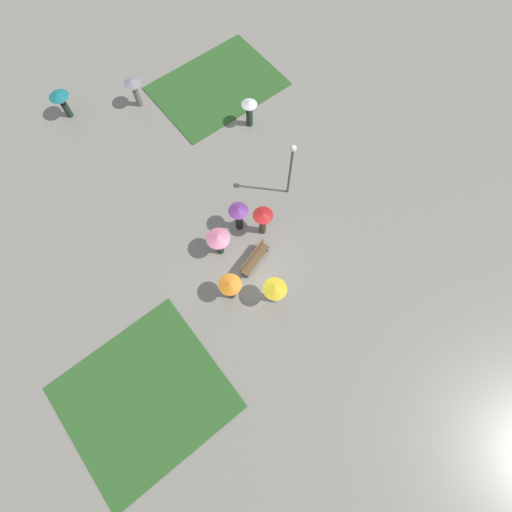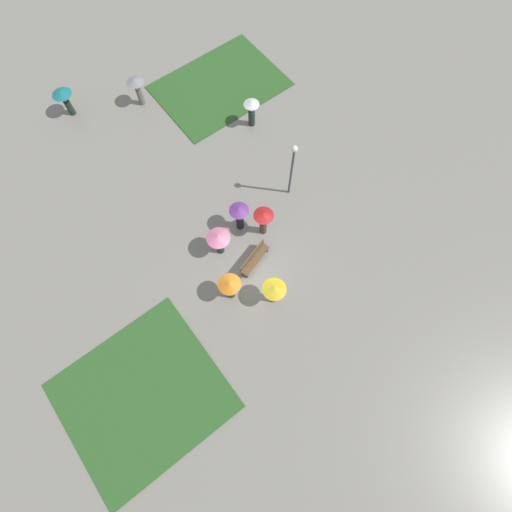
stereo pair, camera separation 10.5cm
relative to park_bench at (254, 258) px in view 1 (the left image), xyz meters
name	(u,v)px [view 1 (the left image)]	position (x,y,z in m)	size (l,w,h in m)	color
ground_plane	(251,267)	(-0.26, -0.14, -0.48)	(90.00, 90.00, 0.00)	gray
lawn_patch_near	(145,397)	(-7.89, -2.11, -0.45)	(6.78, 6.33, 0.06)	#2D5B26
lawn_patch_far	(217,86)	(5.48, 10.65, -0.45)	(7.54, 5.51, 0.06)	#2D5B26
park_bench	(254,258)	(0.00, 0.00, 0.00)	(1.98, 0.95, 0.90)	brown
lamp_post	(291,164)	(4.03, 2.12, 2.09)	(0.32, 0.32, 3.92)	#474C51
crowd_person_purple	(239,215)	(0.66, 2.04, 0.81)	(1.00, 1.00, 1.95)	black
crowd_person_yellow	(275,291)	(-0.45, -2.13, 0.79)	(1.13, 1.13, 1.77)	slate
crowd_person_red	(263,219)	(1.44, 1.09, 0.84)	(1.01, 1.01, 1.94)	#47382D
crowd_person_orange	(230,287)	(-1.94, -0.71, 0.78)	(1.08, 1.08, 1.81)	#47382D
crowd_person_pink	(218,240)	(-0.97, 1.53, 0.83)	(1.17, 1.17, 1.77)	#1E3328
lone_walker_far_path	(61,100)	(-2.79, 14.28, 0.79)	(1.12, 1.12, 1.74)	#1E3328
lone_walker_mid_plaza	(134,88)	(0.95, 12.38, 0.85)	(1.02, 1.02, 1.88)	slate
lone_walker_near_lawn	(249,110)	(5.26, 7.07, 0.71)	(0.90, 0.90, 1.84)	#1E3328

